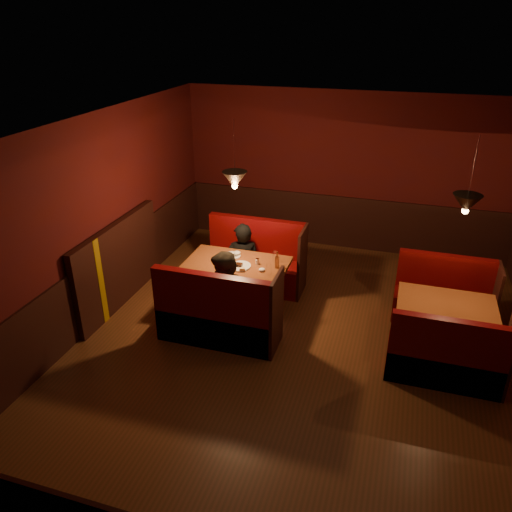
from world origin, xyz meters
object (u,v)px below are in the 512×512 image
(main_table, at_px, (238,274))
(main_bench_far, at_px, (256,265))
(second_table, at_px, (445,314))
(diner_b, at_px, (226,284))
(second_bench_far, at_px, (443,300))
(diner_a, at_px, (243,248))
(main_bench_near, at_px, (218,319))
(second_bench_near, at_px, (446,361))

(main_table, distance_m, main_bench_far, 0.88)
(second_table, height_order, diner_b, diner_b)
(second_bench_far, height_order, diner_a, diner_a)
(main_bench_near, xyz_separation_m, second_bench_far, (2.91, 1.50, -0.04))
(main_bench_far, relative_size, diner_a, 1.07)
(diner_b, bearing_deg, diner_a, 112.76)
(second_bench_near, relative_size, diner_b, 0.86)
(second_bench_far, bearing_deg, second_table, -92.20)
(second_bench_near, height_order, diner_a, diner_a)
(main_table, height_order, main_bench_far, main_bench_far)
(diner_a, bearing_deg, main_bench_far, -131.89)
(second_bench_near, bearing_deg, main_bench_near, -179.58)
(diner_a, bearing_deg, second_bench_near, 138.13)
(main_bench_near, bearing_deg, diner_a, 95.18)
(main_bench_far, bearing_deg, diner_a, -114.54)
(main_bench_near, relative_size, second_bench_far, 1.20)
(main_table, distance_m, main_bench_near, 0.88)
(main_table, relative_size, second_table, 1.20)
(main_bench_far, xyz_separation_m, second_table, (2.88, -0.93, 0.16))
(second_bench_near, bearing_deg, second_table, 92.20)
(main_bench_near, bearing_deg, main_table, 91.11)
(second_bench_far, relative_size, second_bench_near, 1.00)
(main_table, bearing_deg, second_bench_far, 12.58)
(main_bench_near, xyz_separation_m, diner_b, (0.05, 0.21, 0.44))
(second_table, bearing_deg, second_bench_near, -87.80)
(main_bench_near, height_order, second_table, main_bench_near)
(second_bench_near, bearing_deg, main_bench_far, 150.22)
(main_bench_near, relative_size, second_bench_near, 1.20)
(main_bench_near, bearing_deg, second_bench_near, 0.42)
(main_bench_near, xyz_separation_m, diner_a, (-0.13, 1.41, 0.41))
(second_bench_far, xyz_separation_m, second_bench_near, (0.00, -1.48, 0.00))
(second_bench_near, bearing_deg, main_table, 164.30)
(second_table, distance_m, second_bench_near, 0.77)
(main_table, height_order, main_bench_near, main_bench_near)
(main_bench_near, bearing_deg, second_bench_far, 27.23)
(second_bench_near, distance_m, diner_b, 2.91)
(second_bench_far, bearing_deg, main_table, -167.42)
(main_bench_near, height_order, diner_b, diner_b)
(main_bench_far, bearing_deg, diner_b, -88.12)
(main_table, bearing_deg, diner_a, 101.17)
(main_table, relative_size, diner_b, 0.94)
(main_table, relative_size, second_bench_far, 1.09)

